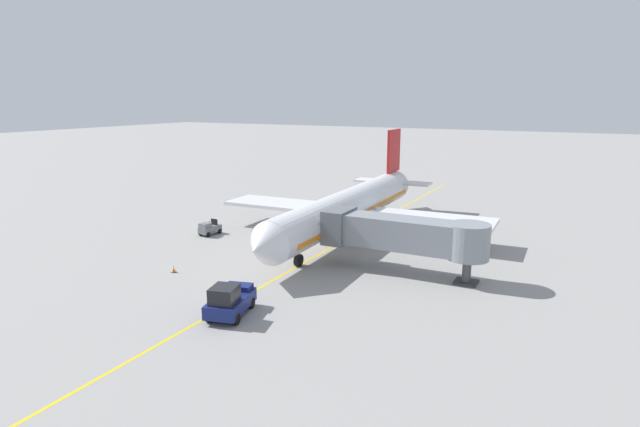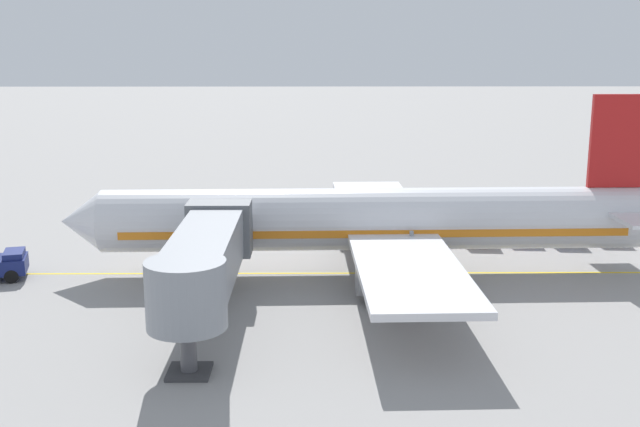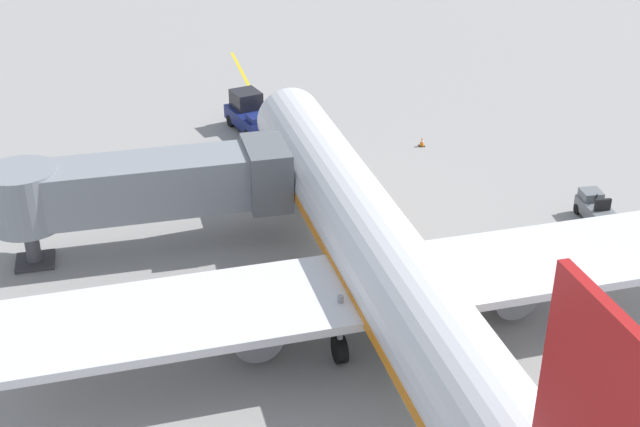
# 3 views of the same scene
# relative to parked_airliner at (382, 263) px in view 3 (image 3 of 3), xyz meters

# --- Properties ---
(ground_plane) EXTENTS (400.00, 400.00, 0.00)m
(ground_plane) POSITION_rel_parked_airliner_xyz_m (-0.29, 0.08, -3.19)
(ground_plane) COLOR gray
(gate_lead_in_line) EXTENTS (0.24, 80.00, 0.01)m
(gate_lead_in_line) POSITION_rel_parked_airliner_xyz_m (-0.29, 0.08, -3.18)
(gate_lead_in_line) COLOR gold
(gate_lead_in_line) RESTS_ON ground
(parked_airliner) EXTENTS (30.13, 37.28, 10.63)m
(parked_airliner) POSITION_rel_parked_airliner_xyz_m (0.00, 0.00, 0.00)
(parked_airliner) COLOR silver
(parked_airliner) RESTS_ON ground
(jet_bridge) EXTENTS (14.05, 3.50, 4.98)m
(jet_bridge) POSITION_rel_parked_airliner_xyz_m (-9.04, 9.01, 0.27)
(jet_bridge) COLOR gray
(jet_bridge) RESTS_ON ground
(pushback_tractor) EXTENTS (3.23, 4.81, 2.40)m
(pushback_tractor) POSITION_rel_parked_airliner_xyz_m (-1.51, 23.01, -2.09)
(pushback_tractor) COLOR navy
(pushback_tractor) RESTS_ON ground
(baggage_tug_lead) EXTENTS (1.50, 2.60, 1.62)m
(baggage_tug_lead) POSITION_rel_parked_airliner_xyz_m (13.70, 6.52, -2.47)
(baggage_tug_lead) COLOR slate
(baggage_tug_lead) RESTS_ON ground
(baggage_cart_front) EXTENTS (1.49, 2.95, 1.58)m
(baggage_cart_front) POSITION_rel_parked_airliner_xyz_m (6.13, -7.51, -2.24)
(baggage_cart_front) COLOR #4C4C51
(baggage_cart_front) RESTS_ON ground
(ground_crew_wing_walker) EXTENTS (0.73, 0.28, 1.69)m
(ground_crew_wing_walker) POSITION_rel_parked_airliner_xyz_m (5.95, 2.02, -2.23)
(ground_crew_wing_walker) COLOR #232328
(ground_crew_wing_walker) RESTS_ON ground
(safety_cone_nose_left) EXTENTS (0.36, 0.36, 0.59)m
(safety_cone_nose_left) POSITION_rel_parked_airliner_xyz_m (8.33, 17.88, -2.90)
(safety_cone_nose_left) COLOR black
(safety_cone_nose_left) RESTS_ON ground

